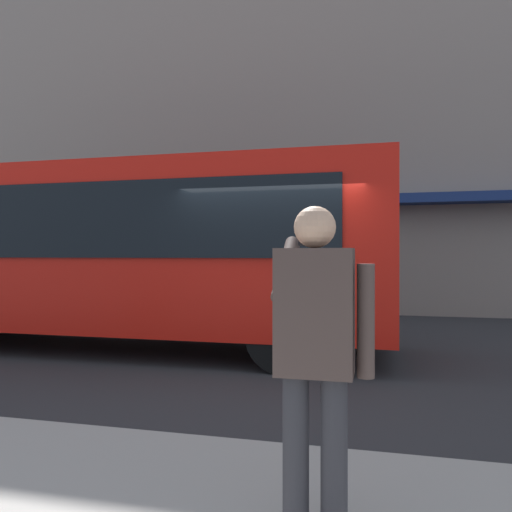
% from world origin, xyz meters
% --- Properties ---
extents(ground_plane, '(60.00, 60.00, 0.00)m').
position_xyz_m(ground_plane, '(0.00, 0.00, 0.00)').
color(ground_plane, '#2B2B2D').
extents(building_facade_far, '(28.00, 1.55, 12.00)m').
position_xyz_m(building_facade_far, '(-0.02, -6.80, 5.99)').
color(building_facade_far, gray).
rests_on(building_facade_far, ground_plane).
extents(red_bus, '(9.05, 2.54, 3.08)m').
position_xyz_m(red_bus, '(2.86, -0.45, 1.68)').
color(red_bus, red).
rests_on(red_bus, ground_plane).
extents(pedestrian_photographer, '(0.53, 0.52, 1.70)m').
position_xyz_m(pedestrian_photographer, '(-1.11, 4.67, 1.14)').
color(pedestrian_photographer, '#2D2D33').
rests_on(pedestrian_photographer, sidewalk_curb).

